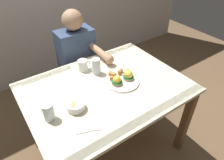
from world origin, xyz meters
TOP-DOWN VIEW (x-y plane):
  - ground_plane at (0.00, 0.00)m, footprint 6.00×6.00m
  - dining_table at (0.00, 0.00)m, footprint 1.20×0.90m
  - eggs_benedict_plate at (0.13, -0.02)m, footprint 0.27×0.27m
  - fruit_bowl at (-0.30, -0.08)m, footprint 0.12×0.12m
  - coffee_mug at (-0.04, 0.29)m, footprint 0.11×0.08m
  - fork at (-0.31, -0.29)m, footprint 0.15×0.07m
  - water_glass_near at (-0.47, -0.06)m, footprint 0.07×0.07m
  - water_glass_far at (0.03, 0.19)m, footprint 0.07×0.07m
  - diner_person at (0.07, 0.60)m, footprint 0.34×0.54m

SIDE VIEW (x-z plane):
  - ground_plane at x=0.00m, z-range 0.00..0.00m
  - dining_table at x=0.00m, z-range 0.26..1.00m
  - diner_person at x=0.07m, z-range 0.08..1.22m
  - fork at x=-0.31m, z-range 0.74..0.74m
  - eggs_benedict_plate at x=0.13m, z-range 0.72..0.81m
  - fruit_bowl at x=-0.30m, z-range 0.74..0.80m
  - coffee_mug at x=-0.04m, z-range 0.74..0.84m
  - water_glass_near at x=-0.47m, z-range 0.73..0.85m
  - water_glass_far at x=0.03m, z-range 0.73..0.87m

